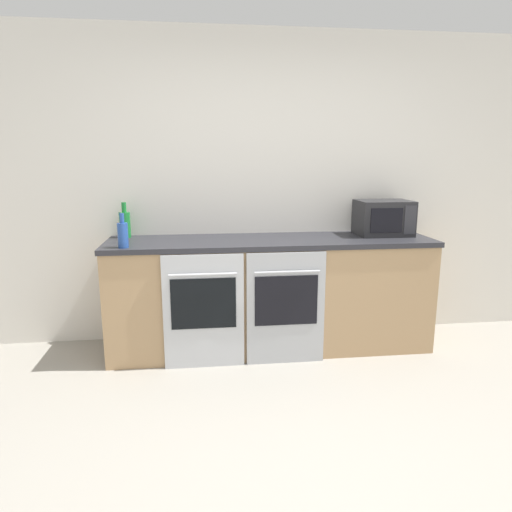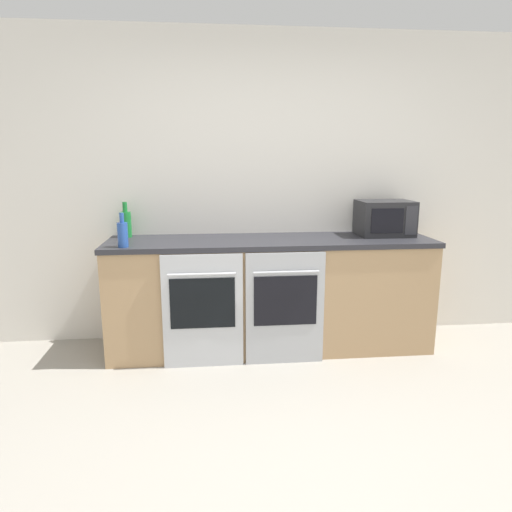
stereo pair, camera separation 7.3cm
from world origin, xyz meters
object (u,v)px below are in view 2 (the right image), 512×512
bottle_blue (123,234)px  oven_left (203,311)px  microwave (385,218)px  bottle_green (126,223)px  oven_right (285,308)px

bottle_blue → oven_left: bearing=-9.5°
microwave → bottle_green: 2.15m
microwave → bottle_blue: 2.12m
oven_left → bottle_blue: bearing=170.5°
oven_right → bottle_green: 1.48m
oven_right → bottle_blue: (-1.19, 0.10, 0.58)m
oven_right → bottle_blue: 1.33m
bottle_green → bottle_blue: (0.05, -0.44, -0.01)m
oven_right → bottle_blue: size_ratio=3.47×
microwave → bottle_green: bearing=176.7°
bottle_green → oven_right: bearing=-23.4°
oven_left → microwave: size_ratio=1.97×
oven_right → microwave: (0.91, 0.41, 0.62)m
oven_right → bottle_green: (-1.24, 0.54, 0.59)m
bottle_green → microwave: bearing=-3.3°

